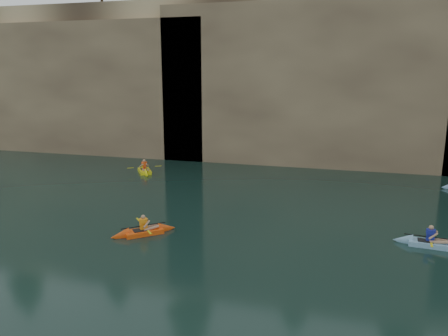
# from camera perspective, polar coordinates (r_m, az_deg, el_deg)

# --- Properties ---
(cliff) EXTENTS (70.00, 16.00, 12.00)m
(cliff) POSITION_cam_1_polar(r_m,az_deg,el_deg) (38.36, 11.48, 11.56)
(cliff) COLOR tan
(cliff) RESTS_ON ground
(cliff_slab_west) EXTENTS (26.00, 2.40, 10.56)m
(cliff_slab_west) POSITION_cam_1_polar(r_m,az_deg,el_deg) (38.47, -21.31, 9.89)
(cliff_slab_west) COLOR #9B835E
(cliff_slab_west) RESTS_ON ground
(cliff_slab_center) EXTENTS (24.00, 2.40, 11.40)m
(cliff_slab_center) POSITION_cam_1_polar(r_m,az_deg,el_deg) (30.87, 14.13, 10.69)
(cliff_slab_center) COLOR #9B835E
(cliff_slab_center) RESTS_ON ground
(sea_cave_west) EXTENTS (4.50, 1.00, 4.00)m
(sea_cave_west) POSITION_cam_1_polar(r_m,az_deg,el_deg) (37.03, -19.02, 4.89)
(sea_cave_west) COLOR black
(sea_cave_west) RESTS_ON ground
(sea_cave_center) EXTENTS (3.50, 1.00, 3.20)m
(sea_cave_center) POSITION_cam_1_polar(r_m,az_deg,el_deg) (31.38, 2.66, 3.54)
(sea_cave_center) COLOR black
(sea_cave_center) RESTS_ON ground
(kayaker_orange) EXTENTS (2.44, 2.27, 1.03)m
(kayaker_orange) POSITION_cam_1_polar(r_m,az_deg,el_deg) (18.27, -10.44, -8.13)
(kayaker_orange) COLOR #FF5210
(kayaker_orange) RESTS_ON ground
(kayaker_ltblue_near) EXTENTS (2.69, 2.08, 1.04)m
(kayaker_ltblue_near) POSITION_cam_1_polar(r_m,az_deg,el_deg) (18.55, 25.27, -8.84)
(kayaker_ltblue_near) COLOR #7FB1D5
(kayaker_ltblue_near) RESTS_ON ground
(kayaker_yellow) EXTENTS (2.08, 2.64, 1.11)m
(kayaker_yellow) POSITION_cam_1_polar(r_m,az_deg,el_deg) (28.99, -10.34, -0.34)
(kayaker_yellow) COLOR yellow
(kayaker_yellow) RESTS_ON ground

